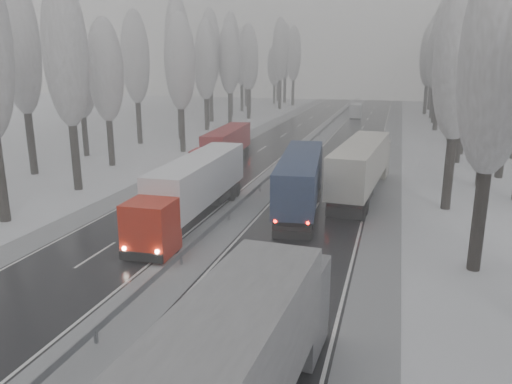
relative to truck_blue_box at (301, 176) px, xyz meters
The scene contains 52 objects.
carriageway_right 6.22m from the truck_blue_box, 78.78° to the left, with size 7.50×200.00×0.03m, color black.
carriageway_left 11.20m from the truck_blue_box, 149.10° to the left, with size 7.50×200.00×0.03m, color black.
median_slush 7.38m from the truck_blue_box, 126.37° to the left, with size 3.00×200.00×0.04m, color gray.
shoulder_right 8.61m from the truck_blue_box, 42.81° to the left, with size 2.40×200.00×0.04m, color gray.
shoulder_left 15.59m from the truck_blue_box, 158.61° to the left, with size 2.40×200.00×0.04m, color gray.
median_guardrail 7.20m from the truck_blue_box, 126.43° to the left, with size 0.12×200.00×0.76m.
tree_16 16.20m from the truck_blue_box, 38.65° to the right, with size 3.60×3.60×16.53m.
tree_18 13.52m from the truck_blue_box, 14.33° to the left, with size 3.60×3.60×16.58m.
tree_20 19.11m from the truck_blue_box, 38.08° to the left, with size 3.60×3.60×15.71m.
tree_22 26.02m from the truck_blue_box, 58.73° to the left, with size 3.60×3.60×15.86m.
tree_24 31.85m from the truck_blue_box, 62.68° to the left, with size 3.60×3.60×20.49m.
tree_26 40.43m from the truck_blue_box, 70.00° to the left, with size 3.60×3.60×18.78m.
tree_27 46.64m from the truck_blue_box, 63.28° to the left, with size 3.60×3.60×17.62m.
tree_28 50.16m from the truck_blue_box, 75.61° to the left, with size 3.60×3.60×19.62m.
tree_29 55.93m from the truck_blue_box, 69.21° to the left, with size 3.60×3.60×18.11m.
tree_30 59.35m from the truck_blue_box, 77.77° to the left, with size 3.60×3.60×17.86m.
tree_31 64.71m from the truck_blue_box, 73.35° to the left, with size 3.60×3.60×18.58m.
tree_32 66.60m from the truck_blue_box, 79.09° to the left, with size 3.60×3.60×17.33m.
tree_33 70.91m from the truck_blue_box, 77.20° to the left, with size 3.60×3.60×14.33m.
tree_34 73.41m from the truck_blue_box, 80.84° to the left, with size 3.60×3.60×17.63m.
tree_35 79.28m from the truck_blue_box, 74.68° to the left, with size 3.60×3.60×18.25m.
tree_36 83.46m from the truck_blue_box, 81.04° to the left, with size 3.60×3.60×20.23m.
tree_37 88.43m from the truck_blue_box, 76.95° to the left, with size 3.60×3.60×16.37m.
tree_38 93.94m from the truck_blue_box, 81.02° to the left, with size 3.60×3.60×17.97m.
tree_39 98.23m from the truck_blue_box, 79.75° to the left, with size 3.60×3.60×16.19m.
tree_58 21.12m from the truck_blue_box, behind, with size 3.60×3.60×17.21m.
tree_59 28.85m from the truck_blue_box, behind, with size 3.60×3.60×18.41m.
tree_60 25.03m from the truck_blue_box, 155.84° to the left, with size 3.60×3.60×14.84m.
tree_61 31.61m from the truck_blue_box, 153.45° to the left, with size 3.60×3.60×13.95m.
tree_62 27.64m from the truck_blue_box, 133.06° to the left, with size 3.60×3.60×16.04m.
tree_63 35.94m from the truck_blue_box, 138.06° to the left, with size 3.60×3.60×16.88m.
tree_64 36.89m from the truck_blue_box, 128.33° to the left, with size 3.60×3.60×15.42m.
tree_65 41.62m from the truck_blue_box, 126.80° to the left, with size 3.60×3.60×19.48m.
tree_66 44.64m from the truck_blue_box, 120.42° to the left, with size 3.60×3.60×15.23m.
tree_67 48.94m from the truck_blue_box, 119.44° to the left, with size 3.60×3.60×17.09m.
tree_68 49.99m from the truck_blue_box, 114.85° to the left, with size 3.60×3.60×16.65m.
tree_69 55.93m from the truck_blue_box, 117.68° to the left, with size 3.60×3.60×19.35m.
tree_70 59.13m from the truck_blue_box, 110.47° to the left, with size 3.60×3.60×17.09m.
tree_71 64.79m from the truck_blue_box, 113.21° to the left, with size 3.60×3.60×19.61m.
tree_72 68.56m from the truck_blue_box, 109.78° to the left, with size 3.60×3.60×15.11m.
tree_73 73.44m from the truck_blue_box, 110.85° to the left, with size 3.60×3.60×17.22m.
tree_74 78.04m from the truck_blue_box, 104.38° to the left, with size 3.60×3.60×19.68m.
tree_75 84.42m from the truck_blue_box, 109.74° to the left, with size 3.60×3.60×18.60m.
tree_76 86.80m from the truck_blue_box, 102.17° to the left, with size 3.60×3.60×18.55m.
tree_77 91.74m from the truck_blue_box, 105.08° to the left, with size 3.60×3.60×14.32m.
tree_78 94.03m from the truck_blue_box, 103.42° to the left, with size 3.60×3.60×19.55m.
tree_79 98.40m from the truck_blue_box, 104.45° to the left, with size 3.60×3.60×17.07m.
truck_blue_box is the anchor object (origin of this frame).
truck_cream_box 6.46m from the truck_blue_box, 51.08° to the left, with size 4.08×17.39×4.43m.
box_truck_distant 62.33m from the truck_blue_box, 91.20° to the left, with size 2.63×7.11×2.61m.
truck_red_white 8.10m from the truck_blue_box, 142.63° to the right, with size 3.03×16.32×4.17m.
truck_red_red 16.45m from the truck_blue_box, 129.37° to the left, with size 3.28×14.63×3.72m.
Camera 1 is at (10.67, -10.87, 10.70)m, focal length 35.00 mm.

